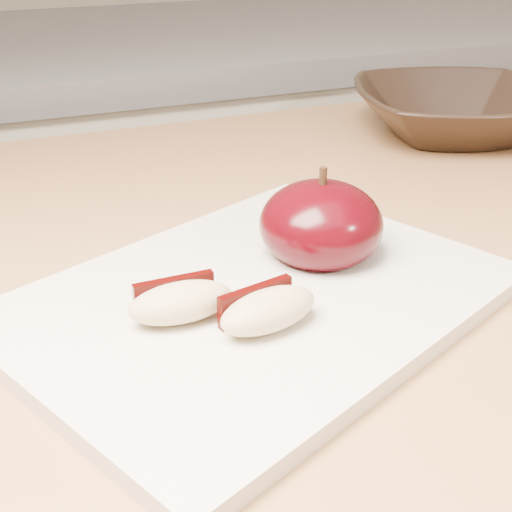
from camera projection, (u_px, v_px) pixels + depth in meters
name	position (u px, v px, depth m)	size (l,w,h in m)	color
back_cabinet	(83.00, 303.00, 1.29)	(2.40, 0.62, 0.94)	silver
cutting_board	(256.00, 300.00, 0.45)	(0.30, 0.22, 0.01)	silver
apple_half	(321.00, 225.00, 0.48)	(0.10, 0.10, 0.07)	black
apple_wedge_a	(180.00, 301.00, 0.41)	(0.06, 0.03, 0.02)	tan
apple_wedge_b	(267.00, 309.00, 0.40)	(0.07, 0.04, 0.02)	tan
bowl	(455.00, 111.00, 0.76)	(0.21, 0.21, 0.05)	black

